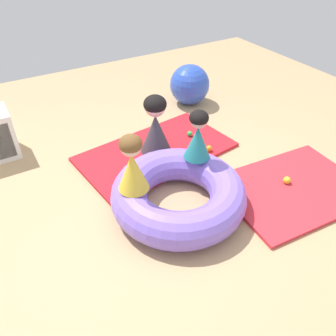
% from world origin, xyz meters
% --- Properties ---
extents(ground_plane, '(8.00, 8.00, 0.00)m').
position_xyz_m(ground_plane, '(0.00, 0.00, 0.00)').
color(ground_plane, tan).
extents(gym_mat_front, '(1.53, 1.17, 0.04)m').
position_xyz_m(gym_mat_front, '(1.04, -0.50, 0.02)').
color(gym_mat_front, red).
rests_on(gym_mat_front, ground).
extents(gym_mat_near_right, '(1.94, 1.24, 0.04)m').
position_xyz_m(gym_mat_near_right, '(0.12, 0.84, 0.02)').
color(gym_mat_near_right, red).
rests_on(gym_mat_near_right, ground).
extents(inflatable_cushion, '(1.32, 1.32, 0.35)m').
position_xyz_m(inflatable_cushion, '(-0.15, -0.10, 0.18)').
color(inflatable_cushion, '#8466E0').
rests_on(inflatable_cushion, ground).
extents(child_in_teal, '(0.28, 0.28, 0.52)m').
position_xyz_m(child_in_teal, '(0.21, 0.13, 0.61)').
color(child_in_teal, teal).
rests_on(child_in_teal, inflatable_cushion).
extents(child_in_yellow, '(0.39, 0.39, 0.56)m').
position_xyz_m(child_in_yellow, '(-0.56, 0.01, 0.62)').
color(child_in_yellow, yellow).
rests_on(child_in_yellow, inflatable_cushion).
extents(adult_seated, '(0.52, 0.52, 0.72)m').
position_xyz_m(adult_seated, '(0.12, 0.84, 0.39)').
color(adult_seated, '#383842').
rests_on(adult_seated, gym_mat_near_right).
extents(play_ball_blue, '(0.09, 0.09, 0.09)m').
position_xyz_m(play_ball_blue, '(0.60, 0.68, 0.09)').
color(play_ball_blue, blue).
rests_on(play_ball_blue, gym_mat_near_right).
extents(play_ball_teal, '(0.10, 0.10, 0.10)m').
position_xyz_m(play_ball_teal, '(0.12, 0.52, 0.09)').
color(play_ball_teal, teal).
rests_on(play_ball_teal, gym_mat_near_right).
extents(play_ball_orange, '(0.08, 0.08, 0.08)m').
position_xyz_m(play_ball_orange, '(0.66, 0.50, 0.08)').
color(play_ball_orange, orange).
rests_on(play_ball_orange, gym_mat_near_right).
extents(play_ball_pink, '(0.06, 0.06, 0.06)m').
position_xyz_m(play_ball_pink, '(0.48, -0.09, 0.07)').
color(play_ball_pink, pink).
rests_on(play_ball_pink, gym_mat_front).
extents(play_ball_yellow, '(0.08, 0.08, 0.08)m').
position_xyz_m(play_ball_yellow, '(1.02, -0.41, 0.08)').
color(play_ball_yellow, yellow).
rests_on(play_ball_yellow, gym_mat_front).
extents(play_ball_green, '(0.07, 0.07, 0.07)m').
position_xyz_m(play_ball_green, '(0.65, 0.91, 0.07)').
color(play_ball_green, green).
rests_on(play_ball_green, gym_mat_near_right).
extents(play_ball_red, '(0.08, 0.08, 0.08)m').
position_xyz_m(play_ball_red, '(-0.09, 0.45, 0.08)').
color(play_ball_red, red).
rests_on(play_ball_red, gym_mat_near_right).
extents(exercise_ball_large, '(0.59, 0.59, 0.59)m').
position_xyz_m(exercise_ball_large, '(1.20, 1.77, 0.29)').
color(exercise_ball_large, blue).
rests_on(exercise_ball_large, ground).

